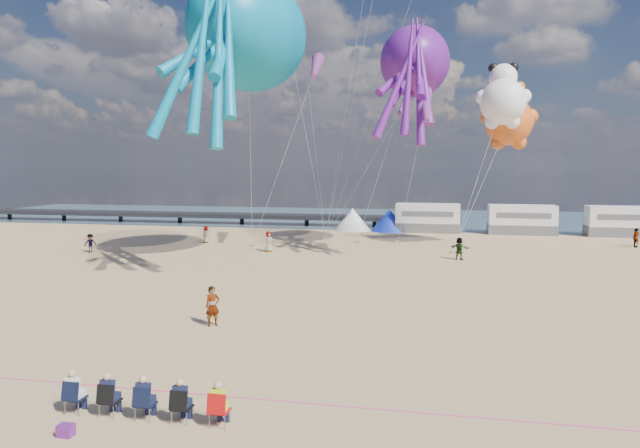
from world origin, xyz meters
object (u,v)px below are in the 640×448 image
(beachgoer_3, at_px, (636,238))
(windsock_right, at_px, (406,102))
(kite_teddy_orange, at_px, (509,122))
(kite_panda, at_px, (503,102))
(windsock_left, at_px, (316,67))
(sandbag_a, at_px, (252,246))
(spectator_row, at_px, (146,397))
(sandbag_e, at_px, (325,239))
(kite_octopus_purple, at_px, (415,62))
(beachgoer_6, at_px, (206,235))
(motorhome_0, at_px, (427,218))
(standing_person, at_px, (213,306))
(sandbag_d, at_px, (398,242))
(cooler_purple, at_px, (66,430))
(sandbag_b, at_px, (357,242))
(beachgoer_2, at_px, (90,243))
(tent_blue, at_px, (389,220))
(windsock_mid, at_px, (426,106))
(beachgoer_0, at_px, (269,241))
(motorhome_2, at_px, (622,221))
(kite_octopus_teal, at_px, (248,33))
(tent_white, at_px, (352,219))
(beachgoer_4, at_px, (459,249))
(motorhome_1, at_px, (522,220))
(sandbag_c, at_px, (453,252))

(beachgoer_3, height_order, windsock_right, windsock_right)
(kite_teddy_orange, bearing_deg, kite_panda, -126.49)
(windsock_left, bearing_deg, sandbag_a, 155.81)
(spectator_row, relative_size, windsock_left, 0.88)
(sandbag_e, xyz_separation_m, kite_octopus_purple, (8.23, -4.47, 15.29))
(beachgoer_6, bearing_deg, windsock_left, 81.65)
(motorhome_0, relative_size, sandbag_a, 13.20)
(standing_person, relative_size, sandbag_d, 3.56)
(motorhome_0, bearing_deg, sandbag_a, -136.10)
(cooler_purple, height_order, sandbag_b, cooler_purple)
(beachgoer_2, distance_m, kite_teddy_orange, 36.06)
(tent_blue, bearing_deg, spectator_row, -93.93)
(standing_person, bearing_deg, kite_teddy_orange, 20.87)
(windsock_mid, bearing_deg, tent_blue, 98.98)
(spectator_row, xyz_separation_m, beachgoer_0, (-5.37, 30.38, 0.20))
(motorhome_2, distance_m, kite_octopus_teal, 40.96)
(kite_octopus_purple, distance_m, kite_panda, 7.75)
(kite_panda, bearing_deg, beachgoer_0, -161.83)
(sandbag_e, height_order, kite_teddy_orange, kite_teddy_orange)
(sandbag_d, relative_size, kite_teddy_orange, 0.07)
(kite_panda, bearing_deg, sandbag_e, 171.73)
(tent_white, distance_m, beachgoer_0, 17.12)
(windsock_left, distance_m, windsock_right, 7.62)
(sandbag_b, bearing_deg, motorhome_0, 58.79)
(sandbag_b, bearing_deg, beachgoer_4, -40.05)
(sandbag_d, distance_m, kite_octopus_teal, 22.65)
(beachgoer_4, distance_m, kite_panda, 12.69)
(motorhome_1, relative_size, beachgoer_6, 4.33)
(kite_teddy_orange, bearing_deg, sandbag_b, 161.48)
(kite_octopus_teal, bearing_deg, beachgoer_0, 106.99)
(sandbag_c, xyz_separation_m, kite_panda, (3.67, 1.84, 12.02))
(beachgoer_2, height_order, sandbag_d, beachgoer_2)
(motorhome_2, relative_size, windsock_left, 0.95)
(sandbag_b, xyz_separation_m, sandbag_e, (-3.21, 1.47, 0.00))
(windsock_right, bearing_deg, sandbag_c, 22.89)
(motorhome_1, distance_m, sandbag_a, 28.13)
(sandbag_e, bearing_deg, standing_person, -89.15)
(tent_blue, relative_size, beachgoer_4, 2.36)
(beachgoer_3, height_order, sandbag_d, beachgoer_3)
(motorhome_1, height_order, sandbag_e, motorhome_1)
(beachgoer_4, distance_m, sandbag_c, 3.05)
(motorhome_0, bearing_deg, beachgoer_0, -127.36)
(sandbag_d, distance_m, kite_teddy_orange, 14.06)
(tent_blue, bearing_deg, windsock_left, -106.54)
(motorhome_2, height_order, windsock_mid, windsock_mid)
(tent_white, bearing_deg, spectator_row, -89.05)
(motorhome_2, distance_m, windsock_right, 27.79)
(sandbag_e, distance_m, kite_octopus_purple, 17.93)
(motorhome_0, xyz_separation_m, standing_person, (-8.91, -37.72, -0.61))
(sandbag_a, xyz_separation_m, sandbag_b, (8.62, 4.07, 0.00))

